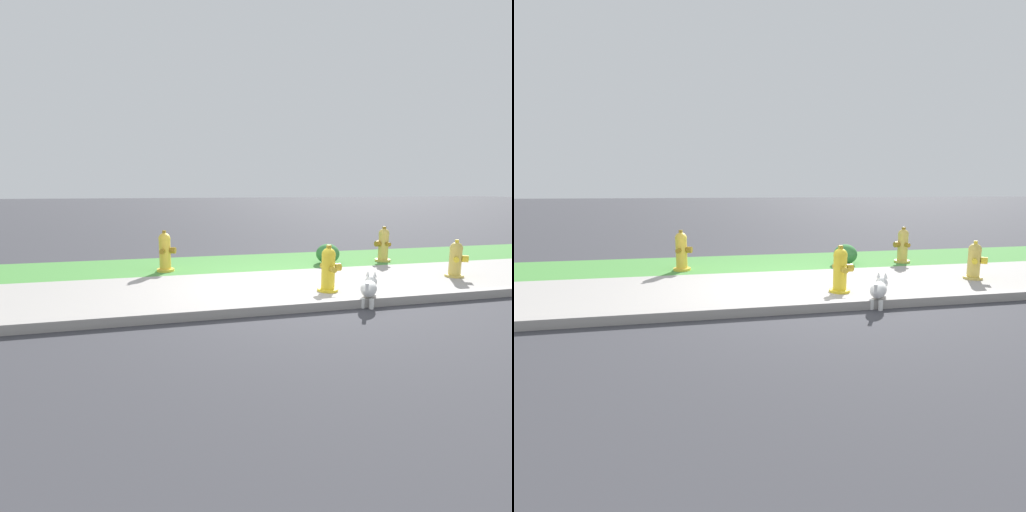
% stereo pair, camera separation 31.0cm
% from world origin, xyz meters
% --- Properties ---
extents(ground_plane, '(120.00, 120.00, 0.00)m').
position_xyz_m(ground_plane, '(0.00, 0.00, 0.00)').
color(ground_plane, '#38383D').
extents(sidewalk_pavement, '(18.00, 2.42, 0.01)m').
position_xyz_m(sidewalk_pavement, '(0.00, 0.00, 0.01)').
color(sidewalk_pavement, '#9E9993').
rests_on(sidewalk_pavement, ground).
extents(grass_verge, '(18.00, 1.96, 0.01)m').
position_xyz_m(grass_verge, '(0.00, 2.19, 0.00)').
color(grass_verge, '#47893D').
rests_on(grass_verge, ground).
extents(street_curb, '(18.00, 0.16, 0.12)m').
position_xyz_m(street_curb, '(0.00, -1.29, 0.06)').
color(street_curb, '#9E9993').
rests_on(street_curb, ground).
extents(fire_hydrant_near_corner, '(0.37, 0.40, 0.76)m').
position_xyz_m(fire_hydrant_near_corner, '(2.72, 1.63, 0.36)').
color(fire_hydrant_near_corner, gold).
rests_on(fire_hydrant_near_corner, ground).
extents(fire_hydrant_mid_block, '(0.36, 0.36, 0.67)m').
position_xyz_m(fire_hydrant_mid_block, '(3.12, -0.06, 0.32)').
color(fire_hydrant_mid_block, gold).
rests_on(fire_hydrant_mid_block, ground).
extents(fire_hydrant_at_driveway, '(0.36, 0.39, 0.72)m').
position_xyz_m(fire_hydrant_at_driveway, '(0.53, -0.46, 0.34)').
color(fire_hydrant_at_driveway, yellow).
rests_on(fire_hydrant_at_driveway, ground).
extents(fire_hydrant_far_end, '(0.38, 0.40, 0.78)m').
position_xyz_m(fire_hydrant_far_end, '(-1.85, 1.67, 0.38)').
color(fire_hydrant_far_end, gold).
rests_on(fire_hydrant_far_end, ground).
extents(small_white_dog, '(0.43, 0.50, 0.42)m').
position_xyz_m(small_white_dog, '(0.77, -1.24, 0.24)').
color(small_white_dog, white).
rests_on(small_white_dog, ground).
extents(shrub_bush_mid_verge, '(0.48, 0.48, 0.41)m').
position_xyz_m(shrub_bush_mid_verge, '(1.47, 1.70, 0.21)').
color(shrub_bush_mid_verge, '#337538').
rests_on(shrub_bush_mid_verge, ground).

